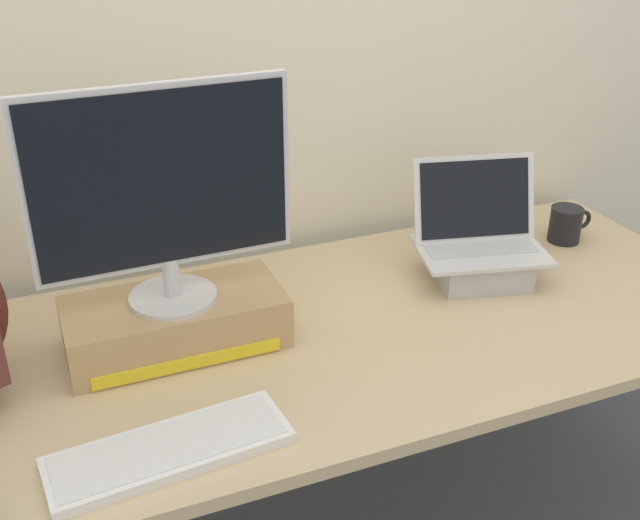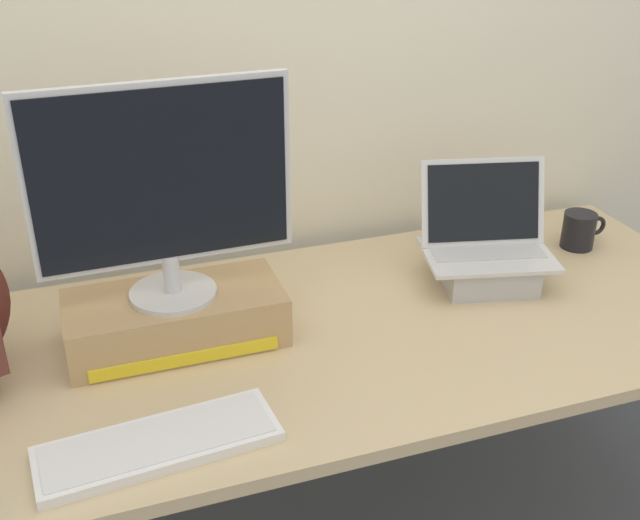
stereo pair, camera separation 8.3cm
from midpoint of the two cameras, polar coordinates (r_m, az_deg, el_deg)
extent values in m
cube|color=silver|center=(2.02, -3.80, 16.64)|extent=(7.00, 0.10, 2.60)
cube|color=tan|center=(1.77, 1.35, -5.65)|extent=(2.08, 0.84, 0.03)
cylinder|color=#B2B2B7|center=(2.66, 18.70, -4.22)|extent=(0.05, 0.05, 0.69)
cube|color=tan|center=(1.72, -9.24, -4.26)|extent=(0.47, 0.22, 0.12)
cube|color=yellow|center=(1.65, -8.41, -7.28)|extent=(0.40, 0.00, 0.03)
cylinder|color=silver|center=(1.69, -9.39, -2.41)|extent=(0.19, 0.19, 0.01)
cylinder|color=silver|center=(1.67, -9.52, -0.95)|extent=(0.04, 0.04, 0.09)
cube|color=silver|center=(1.58, -10.12, 6.17)|extent=(0.54, 0.03, 0.38)
cube|color=black|center=(1.57, -10.05, 6.04)|extent=(0.51, 0.01, 0.36)
cube|color=#ADADB2|center=(2.00, 13.32, -0.70)|extent=(0.26, 0.25, 0.07)
cube|color=silver|center=(1.98, 13.45, 0.38)|extent=(0.36, 0.29, 0.01)
cube|color=#B7B7BC|center=(1.99, 13.32, 0.76)|extent=(0.30, 0.18, 0.00)
cube|color=silver|center=(2.00, 13.12, 4.17)|extent=(0.32, 0.14, 0.21)
cube|color=black|center=(1.99, 13.16, 4.16)|extent=(0.29, 0.13, 0.19)
cube|color=white|center=(1.45, -10.18, -13.25)|extent=(0.45, 0.18, 0.02)
cube|color=silver|center=(1.45, -10.22, -12.91)|extent=(0.42, 0.16, 0.00)
cylinder|color=black|center=(2.25, 19.55, 2.07)|extent=(0.09, 0.09, 0.10)
torus|color=black|center=(2.29, 20.73, 2.37)|extent=(0.06, 0.01, 0.06)
camera|label=1|loc=(0.04, -88.58, 0.72)|focal=43.37mm
camera|label=2|loc=(0.04, 91.42, -0.72)|focal=43.37mm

